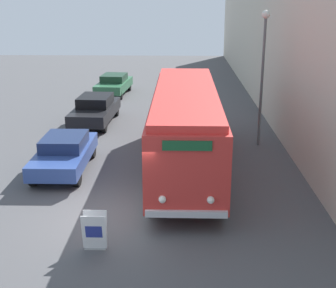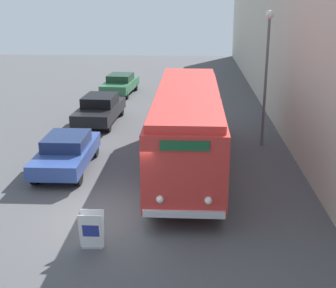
{
  "view_description": "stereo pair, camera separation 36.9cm",
  "coord_description": "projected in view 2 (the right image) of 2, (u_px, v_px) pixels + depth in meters",
  "views": [
    {
      "loc": [
        1.95,
        -13.1,
        6.62
      ],
      "look_at": [
        1.52,
        1.68,
        1.87
      ],
      "focal_mm": 50.0,
      "sensor_mm": 36.0,
      "label": 1
    },
    {
      "loc": [
        2.32,
        -13.08,
        6.62
      ],
      "look_at": [
        1.52,
        1.68,
        1.87
      ],
      "focal_mm": 50.0,
      "sensor_mm": 36.0,
      "label": 2
    }
  ],
  "objects": [
    {
      "name": "vintage_bus",
      "position": [
        187.0,
        124.0,
        18.07
      ],
      "size": [
        2.48,
        10.91,
        3.18
      ],
      "color": "black",
      "rests_on": "ground_plane"
    },
    {
      "name": "ground_plane",
      "position": [
        116.0,
        216.0,
        14.58
      ],
      "size": [
        80.0,
        80.0,
        0.0
      ],
      "primitive_type": "plane",
      "color": "#4C4C4F"
    },
    {
      "name": "streetlamp",
      "position": [
        267.0,
        59.0,
        20.22
      ],
      "size": [
        0.36,
        0.36,
        5.98
      ],
      "color": "#595E60",
      "rests_on": "ground_plane"
    },
    {
      "name": "parked_car_mid",
      "position": [
        100.0,
        109.0,
        24.99
      ],
      "size": [
        2.12,
        4.87,
        1.48
      ],
      "rotation": [
        0.0,
        0.0,
        -0.05
      ],
      "color": "black",
      "rests_on": "ground_plane"
    },
    {
      "name": "sign_board",
      "position": [
        92.0,
        230.0,
        12.66
      ],
      "size": [
        0.65,
        0.39,
        1.05
      ],
      "color": "gray",
      "rests_on": "ground_plane"
    },
    {
      "name": "parked_car_far",
      "position": [
        120.0,
        84.0,
        32.17
      ],
      "size": [
        2.18,
        4.48,
        1.37
      ],
      "rotation": [
        0.0,
        0.0,
        -0.09
      ],
      "color": "black",
      "rests_on": "ground_plane"
    },
    {
      "name": "parked_car_near",
      "position": [
        67.0,
        152.0,
        18.32
      ],
      "size": [
        1.88,
        4.51,
        1.38
      ],
      "rotation": [
        0.0,
        0.0,
        0.01
      ],
      "color": "black",
      "rests_on": "ground_plane"
    },
    {
      "name": "building_wall_right",
      "position": [
        286.0,
        56.0,
        22.58
      ],
      "size": [
        0.3,
        60.0,
        7.56
      ],
      "color": "beige",
      "rests_on": "ground_plane"
    }
  ]
}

